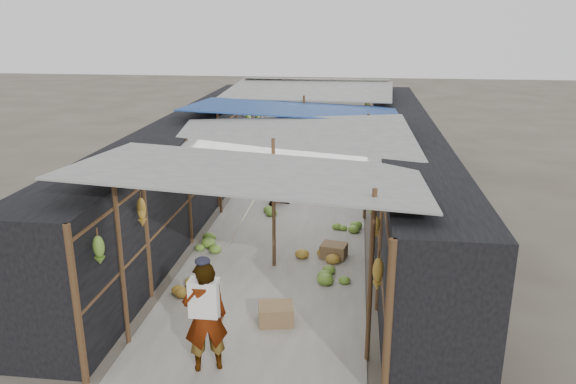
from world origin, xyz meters
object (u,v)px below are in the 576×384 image
at_px(black_basin, 339,166).
at_px(vendor_seated, 325,187).
at_px(vendor_elderly, 205,317).
at_px(shopper_blue, 282,178).
at_px(crate_near, 276,314).

distance_m(black_basin, vendor_seated, 3.60).
distance_m(vendor_elderly, shopper_blue, 7.30).
distance_m(vendor_elderly, vendor_seated, 7.82).
bearing_deg(vendor_seated, shopper_blue, -71.82).
height_order(vendor_elderly, shopper_blue, vendor_elderly).
distance_m(crate_near, vendor_seated, 6.40).
xyz_separation_m(black_basin, vendor_elderly, (-1.42, -11.29, 0.74)).
relative_size(crate_near, vendor_seated, 0.66).
height_order(black_basin, vendor_seated, vendor_seated).
distance_m(crate_near, vendor_elderly, 1.68).
distance_m(black_basin, shopper_blue, 4.27).
bearing_deg(shopper_blue, crate_near, -116.25).
bearing_deg(crate_near, vendor_elderly, -131.64).
bearing_deg(vendor_elderly, crate_near, -141.53).
relative_size(black_basin, vendor_seated, 0.70).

